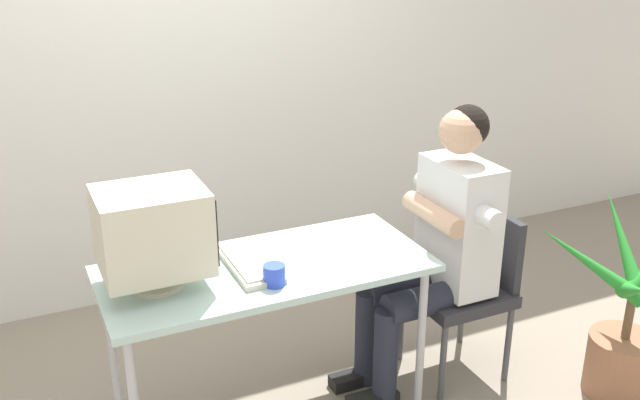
% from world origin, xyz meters
% --- Properties ---
extents(wall_back, '(8.00, 0.10, 3.00)m').
position_xyz_m(wall_back, '(0.30, 1.40, 1.50)').
color(wall_back, silver).
rests_on(wall_back, ground_plane).
extents(desk, '(1.36, 0.61, 0.75)m').
position_xyz_m(desk, '(0.00, 0.00, 0.68)').
color(desk, '#B7B7BC').
rests_on(desk, ground_plane).
extents(crt_monitor, '(0.42, 0.33, 0.40)m').
position_xyz_m(crt_monitor, '(-0.44, 0.01, 0.98)').
color(crt_monitor, beige).
rests_on(crt_monitor, desk).
extents(keyboard, '(0.17, 0.43, 0.03)m').
position_xyz_m(keyboard, '(-0.07, 0.02, 0.76)').
color(keyboard, beige).
rests_on(keyboard, desk).
extents(office_chair, '(0.43, 0.43, 0.81)m').
position_xyz_m(office_chair, '(1.00, -0.05, 0.48)').
color(office_chair, '#4C4C51').
rests_on(office_chair, ground_plane).
extents(person_seated, '(0.70, 0.58, 1.34)m').
position_xyz_m(person_seated, '(0.82, -0.05, 0.72)').
color(person_seated, silver).
rests_on(person_seated, ground_plane).
extents(potted_plant, '(0.74, 0.78, 0.92)m').
position_xyz_m(potted_plant, '(1.54, -0.54, 0.34)').
color(potted_plant, '#9E6647').
rests_on(potted_plant, ground_plane).
extents(desk_mug, '(0.09, 0.10, 0.08)m').
position_xyz_m(desk_mug, '(-0.03, -0.17, 0.79)').
color(desk_mug, blue).
rests_on(desk_mug, desk).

